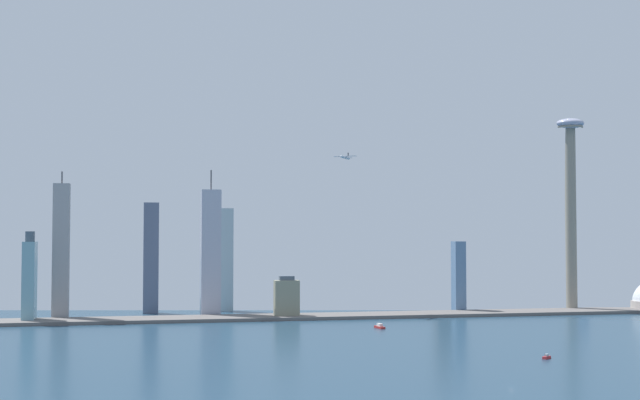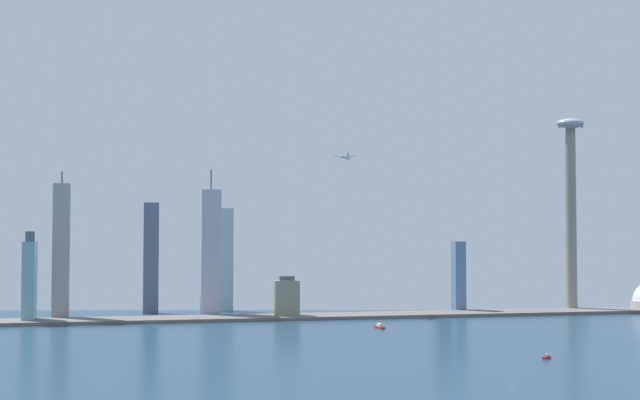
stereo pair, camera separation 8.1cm
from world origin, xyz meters
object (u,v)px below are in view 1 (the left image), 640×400
Objects in this scene: observation_tower at (570,177)px; skyscraper_1 at (61,251)px; skyscraper_2 at (29,280)px; skyscraper_6 at (443,267)px; skyscraper_8 at (579,286)px; boat_1 at (380,327)px; skyscraper_3 at (287,299)px; skyscraper_5 at (226,260)px; skyscraper_7 at (211,253)px; skyscraper_0 at (151,258)px; skyscraper_4 at (459,277)px; boat_2 at (547,357)px; airplane at (345,157)px.

observation_tower reaches higher than skyscraper_1.
skyscraper_6 reaches higher than skyscraper_2.
skyscraper_8 reaches higher than boat_1.
skyscraper_5 is (-56.28, 104.55, 39.42)m from skyscraper_3.
skyscraper_5 is at bearing 179.38° from skyscraper_6.
skyscraper_3 is 0.38× the size of skyscraper_5.
skyscraper_7 is 2.07× the size of skyscraper_8.
skyscraper_0 reaches higher than skyscraper_4.
skyscraper_1 reaches higher than boat_2.
skyscraper_3 is 125.11m from skyscraper_5.
skyscraper_2 is at bearing 59.64° from boat_1.
skyscraper_7 is (159.06, 7.52, -2.40)m from skyscraper_1.
observation_tower is 424.00m from skyscraper_5.
airplane is at bearing -156.23° from skyscraper_6.
skyscraper_8 is at bearing 5.01° from skyscraper_1.
skyscraper_4 is 200.74m from boat_1.
skyscraper_7 is 433.94m from boat_2.
skyscraper_0 is 0.81× the size of skyscraper_1.
skyscraper_4 is at bearing -54.32° from boat_1.
boat_1 is 232.60m from airplane.
skyscraper_0 is 5.11× the size of airplane.
skyscraper_4 is at bearing -162.70° from skyscraper_8.
boat_2 is (375.85, -362.01, -71.33)m from skyscraper_1.
skyscraper_8 is at bearing 5.78° from skyscraper_7.
skyscraper_1 reaches higher than skyscraper_0.
observation_tower is 436.88m from skyscraper_7.
skyscraper_4 is 275.06m from skyscraper_5.
skyscraper_1 is at bearing -81.56° from boat_2.
skyscraper_2 is 0.58× the size of skyscraper_7.
skyscraper_4 is at bearing 8.98° from skyscraper_3.
skyscraper_6 is (270.43, -2.93, -11.25)m from skyscraper_5.
observation_tower is 183.49m from skyscraper_4.
airplane reaches higher than boat_1.
observation_tower is 7.85× the size of skyscraper_3.
skyscraper_1 is 635.67m from skyscraper_8.
skyscraper_3 is 2.82× the size of boat_1.
airplane is (-134.43, 7.00, 138.30)m from skyscraper_4.
skyscraper_0 is at bearing 146.87° from skyscraper_3.
airplane reaches higher than skyscraper_4.
skyscraper_1 reaches higher than skyscraper_6.
skyscraper_8 is 358.71m from airplane.
skyscraper_4 is 194.69m from skyscraper_8.
skyscraper_6 is at bearing 85.36° from skyscraper_4.
skyscraper_4 reaches higher than skyscraper_3.
skyscraper_5 is (181.38, 69.19, -11.68)m from skyscraper_1.
skyscraper_2 is (-122.36, -83.26, -20.13)m from skyscraper_0.
skyscraper_6 reaches higher than skyscraper_8.
airplane reaches higher than skyscraper_1.
skyscraper_7 is at bearing 178.02° from skyscraper_4.
skyscraper_0 is 111.08m from skyscraper_1.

